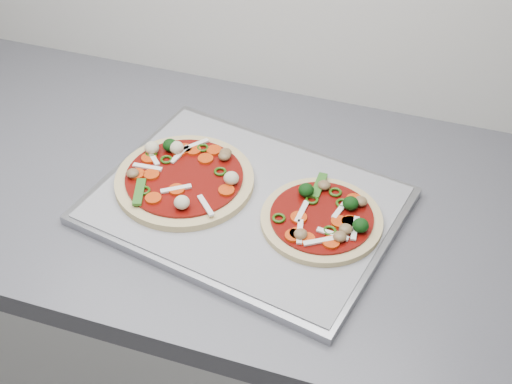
% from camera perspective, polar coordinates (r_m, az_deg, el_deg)
% --- Properties ---
extents(base_cabinet, '(3.60, 0.60, 0.86)m').
position_cam_1_polar(base_cabinet, '(1.54, -7.89, -11.66)').
color(base_cabinet, silver).
rests_on(base_cabinet, ground).
extents(countertop, '(3.60, 0.60, 0.04)m').
position_cam_1_polar(countertop, '(1.21, -9.85, 1.06)').
color(countertop, '#5A5960').
rests_on(countertop, base_cabinet).
extents(baking_tray, '(0.51, 0.42, 0.01)m').
position_cam_1_polar(baking_tray, '(1.10, -0.90, -1.11)').
color(baking_tray, '#999A9F').
rests_on(baking_tray, countertop).
extents(parchment, '(0.49, 0.39, 0.00)m').
position_cam_1_polar(parchment, '(1.10, -0.90, -0.79)').
color(parchment, '#98989E').
rests_on(parchment, baking_tray).
extents(pizza_left, '(0.29, 0.29, 0.04)m').
position_cam_1_polar(pizza_left, '(1.13, -5.78, 1.15)').
color(pizza_left, tan).
rests_on(pizza_left, parchment).
extents(pizza_right, '(0.19, 0.19, 0.03)m').
position_cam_1_polar(pizza_right, '(1.06, 5.41, -2.09)').
color(pizza_right, tan).
rests_on(pizza_right, parchment).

